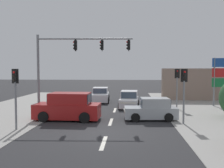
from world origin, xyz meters
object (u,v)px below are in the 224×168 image
Objects in this scene: pedestal_signal_left_kerb at (15,89)px; shopping_plaza_sign at (223,75)px; pedestal_signal_right_kerb at (184,87)px; pedestal_signal_far_median at (177,82)px; sedan_crossing_left at (100,95)px; traffic_signal_mast at (71,58)px; suv_kerbside_parked at (68,107)px; hatchback_oncoming_mid at (152,110)px; hatchback_receding_far at (129,100)px.

pedestal_signal_left_kerb is 18.82m from shopping_plaza_sign.
pedestal_signal_far_median is at bearing 83.47° from pedestal_signal_right_kerb.
pedestal_signal_right_kerb is 10.02m from shopping_plaza_sign.
shopping_plaza_sign is at bearing -12.12° from sedan_crossing_left.
pedestal_signal_right_kerb is 0.82× the size of sedan_crossing_left.
shopping_plaza_sign is at bearing 34.72° from pedestal_signal_left_kerb.
traffic_signal_mast is 10.06m from sedan_crossing_left.
hatchback_oncoming_mid is (5.81, 0.45, -0.18)m from suv_kerbside_parked.
sedan_crossing_left is (-11.99, 2.57, -2.28)m from shopping_plaza_sign.
traffic_signal_mast is 6.82m from hatchback_oncoming_mid.
shopping_plaza_sign reaches higher than hatchback_receding_far.
hatchback_oncoming_mid is (-2.69, -5.26, -1.71)m from pedestal_signal_far_median.
pedestal_signal_far_median reaches higher than hatchback_receding_far.
pedestal_signal_right_kerb is 0.78× the size of suv_kerbside_parked.
pedestal_signal_far_median is at bearing 62.96° from hatchback_oncoming_mid.
sedan_crossing_left is (-7.34, 4.39, -1.71)m from pedestal_signal_far_median.
pedestal_signal_left_kerb and pedestal_signal_far_median have the same top height.
pedestal_signal_right_kerb is (7.68, -1.69, -1.94)m from traffic_signal_mast.
pedestal_signal_right_kerb is 2.91m from hatchback_oncoming_mid.
sedan_crossing_left is at bearing 75.34° from pedestal_signal_left_kerb.
suv_kerbside_parked is (2.33, 3.18, -1.53)m from pedestal_signal_left_kerb.
pedestal_signal_right_kerb is at bearing -12.38° from traffic_signal_mast.
traffic_signal_mast is 1.85× the size of hatchback_oncoming_mid.
traffic_signal_mast reaches higher than hatchback_receding_far.
pedestal_signal_left_kerb is at bearing -104.66° from sedan_crossing_left.
traffic_signal_mast is 8.10m from pedestal_signal_right_kerb.
pedestal_signal_left_kerb is 9.07m from hatchback_oncoming_mid.
traffic_signal_mast is 9.96m from pedestal_signal_far_median.
hatchback_oncoming_mid is (-1.93, 1.34, -1.71)m from pedestal_signal_right_kerb.
pedestal_signal_right_kerb is at bearing -59.08° from sedan_crossing_left.
suv_kerbside_parked is at bearing 173.45° from pedestal_signal_right_kerb.
shopping_plaza_sign is (4.64, 1.82, 0.57)m from pedestal_signal_far_median.
hatchback_oncoming_mid is (4.65, -9.65, -0.00)m from sedan_crossing_left.
pedestal_signal_far_median reaches higher than hatchback_oncoming_mid.
suv_kerbside_parked reaches higher than hatchback_receding_far.
suv_kerbside_parked is at bearing 53.86° from pedestal_signal_left_kerb.
pedestal_signal_right_kerb is 12.93m from sedan_crossing_left.
traffic_signal_mast reaches higher than pedestal_signal_left_kerb.
hatchback_oncoming_mid is (8.13, 3.64, -1.71)m from pedestal_signal_left_kerb.
pedestal_signal_right_kerb is 1.00× the size of pedestal_signal_left_kerb.
hatchback_receding_far is 1.00× the size of hatchback_oncoming_mid.
pedestal_signal_far_median is 0.82× the size of sedan_crossing_left.
sedan_crossing_left is (1.10, 9.31, -3.65)m from traffic_signal_mast.
hatchback_oncoming_mid is (1.56, -5.67, 0.00)m from hatchback_receding_far.
pedestal_signal_left_kerb is 14.01m from pedestal_signal_far_median.
traffic_signal_mast reaches higher than sedan_crossing_left.
shopping_plaza_sign reaches higher than sedan_crossing_left.
suv_kerbside_parked is 1.23× the size of hatchback_oncoming_mid.
pedestal_signal_left_kerb is 0.96× the size of hatchback_receding_far.
pedestal_signal_right_kerb is 0.96× the size of hatchback_receding_far.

